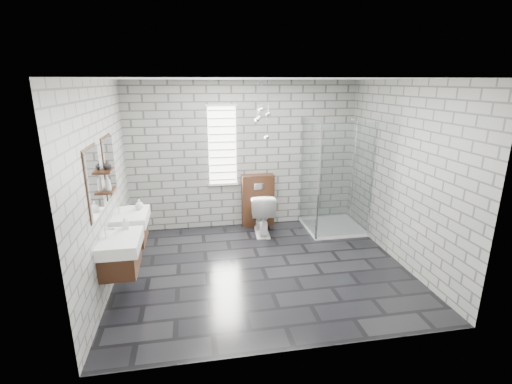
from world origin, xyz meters
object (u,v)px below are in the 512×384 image
object	(u,v)px
vanity_left	(117,244)
cistern_panel	(258,200)
vanity_right	(128,219)
toilet	(262,213)
shower_enclosure	(331,205)

from	to	relation	value
vanity_left	cistern_panel	xyz separation A→B (m)	(2.15, 2.20, -0.26)
vanity_right	toilet	distance (m)	2.36
cistern_panel	shower_enclosure	size ratio (longest dim) A/B	0.49
vanity_right	cistern_panel	distance (m)	2.53
vanity_right	cistern_panel	world-z (taller)	vanity_right
vanity_left	toilet	xyz separation A→B (m)	(2.15, 1.80, -0.37)
shower_enclosure	vanity_right	bearing A→B (deg)	-166.95
vanity_left	toilet	bearing A→B (deg)	40.03
cistern_panel	toilet	xyz separation A→B (m)	(-0.00, -0.39, -0.12)
vanity_right	shower_enclosure	distance (m)	3.51
vanity_left	cistern_panel	bearing A→B (deg)	45.62
vanity_left	toilet	size ratio (longest dim) A/B	2.05
vanity_left	shower_enclosure	bearing A→B (deg)	26.21
vanity_left	cistern_panel	world-z (taller)	vanity_left
vanity_left	shower_enclosure	size ratio (longest dim) A/B	0.77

